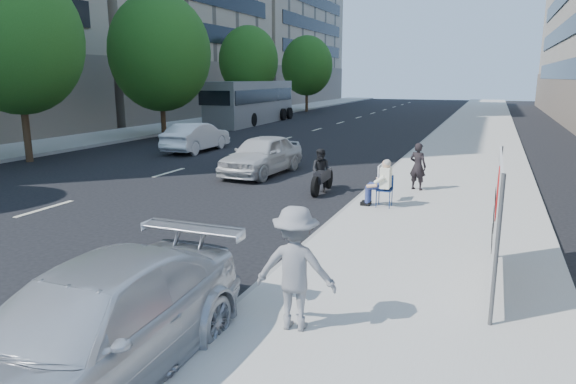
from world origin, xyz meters
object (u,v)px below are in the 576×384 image
at_px(seated_protester, 381,180).
at_px(white_sedan_mid, 196,137).
at_px(jogger, 296,268).
at_px(motorcycle, 322,173).
at_px(pedestrian_woman, 418,166).
at_px(white_sedan_near, 262,155).
at_px(protest_banner, 496,215).
at_px(parked_sedan, 89,331).
at_px(bus, 252,103).

height_order(seated_protester, white_sedan_mid, seated_protester).
height_order(jogger, motorcycle, jogger).
xyz_separation_m(pedestrian_woman, white_sedan_near, (-5.97, 1.36, -0.15)).
relative_size(seated_protester, white_sedan_mid, 0.30).
distance_m(pedestrian_woman, protest_banner, 7.69).
height_order(jogger, white_sedan_near, jogger).
relative_size(pedestrian_woman, parked_sedan, 0.30).
height_order(jogger, bus, bus).
distance_m(protest_banner, white_sedan_near, 11.97).
relative_size(white_sedan_near, white_sedan_mid, 1.01).
height_order(seated_protester, parked_sedan, seated_protester).
bearing_deg(jogger, protest_banner, -142.29).
distance_m(jogger, pedestrian_woman, 9.91).
height_order(white_sedan_near, bus, bus).
xyz_separation_m(seated_protester, parked_sedan, (-1.49, -9.40, -0.16)).
bearing_deg(protest_banner, motorcycle, 128.35).
relative_size(seated_protester, pedestrian_woman, 0.88).
distance_m(jogger, protest_banner, 3.64).
bearing_deg(white_sedan_near, motorcycle, -32.16).
xyz_separation_m(white_sedan_near, white_sedan_mid, (-5.59, 4.43, -0.03)).
xyz_separation_m(protest_banner, motorcycle, (-5.08, 6.43, -0.76)).
distance_m(white_sedan_near, motorcycle, 3.86).
height_order(parked_sedan, white_sedan_mid, parked_sedan).
distance_m(jogger, white_sedan_mid, 19.31).
bearing_deg(bus, seated_protester, -59.46).
distance_m(seated_protester, motorcycle, 2.74).
relative_size(pedestrian_woman, white_sedan_mid, 0.34).
xyz_separation_m(seated_protester, white_sedan_near, (-5.33, 3.87, -0.13)).
relative_size(protest_banner, white_sedan_near, 0.70).
bearing_deg(jogger, motorcycle, -81.76).
xyz_separation_m(white_sedan_near, motorcycle, (3.12, -2.27, -0.10)).
xyz_separation_m(parked_sedan, bus, (-13.77, 33.18, 0.92)).
relative_size(white_sedan_near, motorcycle, 2.12).
bearing_deg(white_sedan_mid, seated_protester, 142.19).
height_order(pedestrian_woman, protest_banner, protest_banner).
bearing_deg(seated_protester, motorcycle, 144.00).
bearing_deg(bus, white_sedan_mid, -76.50).
bearing_deg(protest_banner, white_sedan_near, 133.35).
bearing_deg(seated_protester, jogger, -87.48).
height_order(seated_protester, motorcycle, seated_protester).
height_order(seated_protester, bus, bus).
xyz_separation_m(seated_protester, bus, (-15.26, 23.78, 0.76)).
bearing_deg(jogger, white_sedan_mid, -61.88).
bearing_deg(pedestrian_woman, white_sedan_near, 5.67).
xyz_separation_m(seated_protester, pedestrian_woman, (0.64, 2.52, 0.02)).
distance_m(parked_sedan, motorcycle, 11.03).
bearing_deg(protest_banner, jogger, -134.77).
relative_size(seated_protester, parked_sedan, 0.26).
xyz_separation_m(seated_protester, white_sedan_mid, (-10.92, 8.30, -0.16)).
height_order(parked_sedan, motorcycle, parked_sedan).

